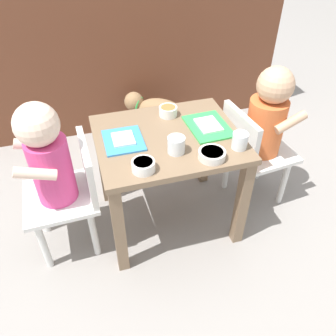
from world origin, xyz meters
TOP-DOWN VIEW (x-y plane):
  - ground_plane at (0.00, 0.00)m, footprint 7.00×7.00m
  - kitchen_cabinet_back at (0.00, 0.98)m, footprint 1.91×0.31m
  - dining_table at (0.00, 0.00)m, footprint 0.57×0.48m
  - seated_child_left at (-0.45, -0.02)m, footprint 0.29×0.29m
  - seated_child_right at (0.45, 0.03)m, footprint 0.31×0.31m
  - dog at (0.12, 0.63)m, footprint 0.36×0.32m
  - food_tray_left at (-0.18, 0.01)m, footprint 0.15×0.17m
  - food_tray_right at (0.18, 0.01)m, footprint 0.16×0.21m
  - water_cup_left at (-0.00, -0.11)m, footprint 0.07×0.07m
  - water_cup_right at (0.24, -0.15)m, footprint 0.06×0.06m
  - cereal_bowl_left_side at (0.11, -0.18)m, footprint 0.10×0.10m
  - cereal_bowl_right_side at (0.04, 0.15)m, footprint 0.08×0.08m
  - veggie_bowl_near at (-0.14, -0.18)m, footprint 0.08×0.08m

SIDE VIEW (x-z plane):
  - ground_plane at x=0.00m, z-range 0.00..0.00m
  - dog at x=0.12m, z-range 0.05..0.35m
  - dining_table at x=0.00m, z-range 0.14..0.62m
  - kitchen_cabinet_back at x=0.00m, z-range 0.00..0.86m
  - seated_child_right at x=0.45m, z-range 0.09..0.78m
  - seated_child_left at x=-0.45m, z-range 0.09..0.79m
  - food_tray_left at x=-0.18m, z-range 0.47..0.49m
  - food_tray_right at x=0.18m, z-range 0.47..0.49m
  - cereal_bowl_left_side at x=0.11m, z-range 0.47..0.50m
  - veggie_bowl_near at x=-0.14m, z-range 0.47..0.51m
  - cereal_bowl_right_side at x=0.04m, z-range 0.47..0.51m
  - water_cup_left at x=0.00m, z-range 0.47..0.53m
  - water_cup_right at x=0.24m, z-range 0.47..0.53m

